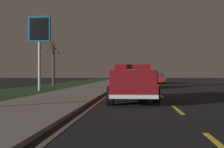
% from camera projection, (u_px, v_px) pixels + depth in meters
% --- Properties ---
extents(ground, '(144.00, 144.00, 0.00)m').
position_uv_depth(ground, '(151.00, 87.00, 27.10)').
color(ground, black).
extents(sidewalk_shoulder, '(108.00, 4.00, 0.12)m').
position_uv_depth(sidewalk_shoulder, '(97.00, 87.00, 27.61)').
color(sidewalk_shoulder, slate).
rests_on(sidewalk_shoulder, ground).
extents(grass_verge, '(108.00, 6.00, 0.01)m').
position_uv_depth(grass_verge, '(51.00, 87.00, 28.06)').
color(grass_verge, '#1E3819').
rests_on(grass_verge, ground).
extents(lane_markings, '(108.00, 3.54, 0.01)m').
position_uv_depth(lane_markings, '(127.00, 86.00, 29.07)').
color(lane_markings, yellow).
rests_on(lane_markings, ground).
extents(pickup_truck, '(5.47, 2.37, 1.87)m').
position_uv_depth(pickup_truck, '(132.00, 82.00, 13.16)').
color(pickup_truck, maroon).
rests_on(pickup_truck, ground).
extents(sedan_white, '(4.41, 2.04, 1.54)m').
position_uv_depth(sedan_white, '(136.00, 80.00, 25.37)').
color(sedan_white, silver).
rests_on(sedan_white, ground).
extents(sedan_silver, '(4.41, 2.03, 1.54)m').
position_uv_depth(sedan_silver, '(134.00, 78.00, 37.13)').
color(sedan_silver, '#B2B5BA').
rests_on(sedan_silver, ground).
extents(sedan_red, '(4.42, 2.06, 1.54)m').
position_uv_depth(sedan_red, '(158.00, 78.00, 38.73)').
color(sedan_red, maroon).
rests_on(sedan_red, ground).
extents(gas_price_sign, '(0.27, 1.90, 6.26)m').
position_uv_depth(gas_price_sign, '(39.00, 35.00, 21.70)').
color(gas_price_sign, '#99999E').
rests_on(gas_price_sign, ground).
extents(bare_tree_far, '(1.61, 1.38, 5.34)m').
position_uv_depth(bare_tree_far, '(54.00, 62.00, 29.98)').
color(bare_tree_far, '#423323').
rests_on(bare_tree_far, ground).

